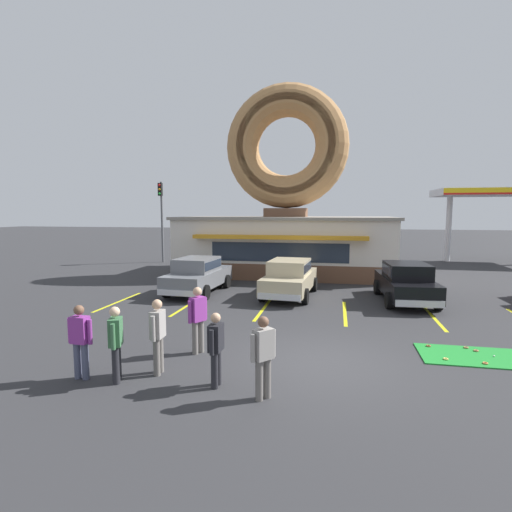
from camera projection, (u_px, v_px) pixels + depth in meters
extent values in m
plane|color=#2D2D30|center=(319.00, 362.00, 9.71)|extent=(160.00, 160.00, 0.00)
cube|color=brown|center=(286.00, 266.00, 23.81)|extent=(12.00, 6.00, 0.90)
cube|color=silver|center=(286.00, 239.00, 23.64)|extent=(12.00, 6.00, 2.30)
cube|color=gray|center=(286.00, 218.00, 23.50)|extent=(12.30, 6.30, 0.16)
cube|color=orange|center=(278.00, 237.00, 20.39)|extent=(9.00, 0.60, 0.20)
cube|color=#232D3D|center=(279.00, 252.00, 20.75)|extent=(7.20, 0.03, 1.00)
cube|color=brown|center=(286.00, 213.00, 23.47)|extent=(2.40, 1.80, 0.50)
torus|color=#B27F4C|center=(287.00, 146.00, 23.05)|extent=(7.10, 1.90, 7.10)
torus|color=#936038|center=(286.00, 145.00, 22.64)|extent=(6.25, 1.05, 6.24)
torus|color=#E5C666|center=(446.00, 359.00, 9.77)|extent=(0.13, 0.13, 0.04)
torus|color=brown|center=(428.00, 346.00, 10.73)|extent=(0.13, 0.13, 0.04)
torus|color=#D17F47|center=(485.00, 363.00, 9.50)|extent=(0.13, 0.13, 0.04)
torus|color=#A5724C|center=(466.00, 347.00, 10.60)|extent=(0.13, 0.13, 0.04)
torus|color=#A5724C|center=(476.00, 351.00, 10.36)|extent=(0.13, 0.13, 0.04)
sphere|color=white|center=(494.00, 356.00, 9.96)|extent=(0.04, 0.04, 0.04)
cube|color=slate|center=(198.00, 278.00, 18.03)|extent=(2.00, 4.49, 0.68)
cube|color=slate|center=(197.00, 265.00, 17.81)|extent=(1.67, 2.18, 0.60)
cube|color=#232D3D|center=(197.00, 264.00, 17.81)|extent=(1.69, 2.10, 0.36)
cube|color=silver|center=(216.00, 276.00, 20.20)|extent=(1.67, 0.19, 0.24)
cube|color=silver|center=(177.00, 293.00, 15.91)|extent=(1.67, 0.19, 0.24)
cylinder|color=black|center=(193.00, 280.00, 19.60)|extent=(0.25, 0.65, 0.64)
cylinder|color=black|center=(227.00, 281.00, 19.15)|extent=(0.25, 0.65, 0.64)
cylinder|color=black|center=(167.00, 290.00, 16.97)|extent=(0.25, 0.65, 0.64)
cylinder|color=black|center=(205.00, 292.00, 16.53)|extent=(0.25, 0.65, 0.64)
cube|color=#BCAD89|center=(290.00, 281.00, 17.25)|extent=(2.08, 4.52, 0.68)
cube|color=#BCAD89|center=(289.00, 267.00, 17.04)|extent=(1.71, 2.21, 0.60)
cube|color=#232D3D|center=(289.00, 266.00, 17.04)|extent=(1.73, 2.13, 0.36)
cube|color=silver|center=(299.00, 278.00, 19.41)|extent=(1.67, 0.22, 0.24)
cube|color=silver|center=(279.00, 297.00, 15.15)|extent=(1.67, 0.22, 0.24)
cylinder|color=black|center=(277.00, 283.00, 18.83)|extent=(0.27, 0.65, 0.64)
cylinder|color=black|center=(314.00, 284.00, 18.36)|extent=(0.27, 0.65, 0.64)
cylinder|color=black|center=(262.00, 294.00, 16.22)|extent=(0.27, 0.65, 0.64)
cylinder|color=black|center=(305.00, 296.00, 15.75)|extent=(0.27, 0.65, 0.64)
cube|color=black|center=(405.00, 286.00, 16.18)|extent=(2.05, 4.51, 0.68)
cube|color=black|center=(407.00, 271.00, 15.96)|extent=(1.69, 2.20, 0.60)
cube|color=#232D3D|center=(407.00, 270.00, 15.96)|extent=(1.71, 2.12, 0.36)
cube|color=silver|center=(394.00, 282.00, 18.41)|extent=(1.67, 0.21, 0.24)
cube|color=silver|center=(420.00, 304.00, 14.01)|extent=(1.67, 0.21, 0.24)
cylinder|color=black|center=(377.00, 287.00, 17.68)|extent=(0.26, 0.65, 0.64)
cylinder|color=black|center=(419.00, 288.00, 17.45)|extent=(0.26, 0.65, 0.64)
cylinder|color=black|center=(389.00, 301.00, 14.99)|extent=(0.26, 0.65, 0.64)
cylinder|color=black|center=(438.00, 302.00, 14.76)|extent=(0.26, 0.65, 0.64)
cylinder|color=slate|center=(201.00, 336.00, 10.34)|extent=(0.15, 0.15, 0.85)
cylinder|color=slate|center=(195.00, 338.00, 10.19)|extent=(0.15, 0.15, 0.85)
cube|color=#8C3393|center=(198.00, 309.00, 10.18)|extent=(0.40, 0.45, 0.62)
cylinder|color=#8C3393|center=(205.00, 309.00, 10.37)|extent=(0.10, 0.10, 0.57)
cylinder|color=#8C3393|center=(190.00, 312.00, 10.00)|extent=(0.10, 0.10, 0.57)
sphere|color=tan|center=(197.00, 292.00, 10.13)|extent=(0.23, 0.23, 0.23)
cylinder|color=slate|center=(157.00, 357.00, 8.85)|extent=(0.15, 0.15, 0.84)
cylinder|color=slate|center=(160.00, 354.00, 9.05)|extent=(0.15, 0.15, 0.84)
cube|color=gray|center=(158.00, 324.00, 8.87)|extent=(0.26, 0.39, 0.61)
cylinder|color=gray|center=(153.00, 329.00, 8.63)|extent=(0.10, 0.10, 0.56)
cylinder|color=gray|center=(162.00, 323.00, 9.12)|extent=(0.10, 0.10, 0.56)
sphere|color=tan|center=(157.00, 304.00, 8.82)|extent=(0.22, 0.22, 0.22)
cylinder|color=#232328|center=(215.00, 370.00, 8.21)|extent=(0.15, 0.15, 0.77)
cylinder|color=#232328|center=(218.00, 367.00, 8.40)|extent=(0.15, 0.15, 0.77)
cube|color=black|center=(216.00, 337.00, 8.23)|extent=(0.26, 0.39, 0.56)
cylinder|color=black|center=(212.00, 343.00, 7.99)|extent=(0.10, 0.10, 0.52)
cylinder|color=black|center=(220.00, 335.00, 8.47)|extent=(0.10, 0.10, 0.52)
sphere|color=tan|center=(216.00, 318.00, 8.18)|extent=(0.21, 0.21, 0.21)
cylinder|color=#474C66|center=(85.00, 361.00, 8.66)|extent=(0.15, 0.15, 0.80)
cylinder|color=#474C66|center=(77.00, 360.00, 8.71)|extent=(0.15, 0.15, 0.80)
cube|color=#8C3393|center=(80.00, 330.00, 8.61)|extent=(0.39, 0.26, 0.59)
cylinder|color=#8C3393|center=(90.00, 332.00, 8.55)|extent=(0.10, 0.10, 0.54)
cylinder|color=#8C3393|center=(70.00, 330.00, 8.67)|extent=(0.10, 0.10, 0.54)
sphere|color=brown|center=(79.00, 310.00, 8.56)|extent=(0.22, 0.22, 0.22)
cylinder|color=#232328|center=(116.00, 365.00, 8.42)|extent=(0.15, 0.15, 0.81)
cylinder|color=#232328|center=(118.00, 362.00, 8.62)|extent=(0.15, 0.15, 0.81)
cube|color=#386B42|center=(115.00, 332.00, 8.44)|extent=(0.35, 0.44, 0.59)
cylinder|color=#386B42|center=(113.00, 337.00, 8.20)|extent=(0.10, 0.10, 0.54)
cylinder|color=#386B42|center=(118.00, 330.00, 8.69)|extent=(0.10, 0.10, 0.54)
sphere|color=beige|center=(115.00, 312.00, 8.39)|extent=(0.22, 0.22, 0.22)
cylinder|color=slate|center=(259.00, 380.00, 7.67)|extent=(0.15, 0.15, 0.81)
cylinder|color=slate|center=(267.00, 378.00, 7.80)|extent=(0.15, 0.15, 0.81)
cube|color=gray|center=(263.00, 344.00, 7.66)|extent=(0.43, 0.44, 0.59)
cylinder|color=gray|center=(253.00, 348.00, 7.51)|extent=(0.10, 0.10, 0.54)
cylinder|color=gray|center=(273.00, 343.00, 7.81)|extent=(0.10, 0.10, 0.54)
sphere|color=brown|center=(263.00, 322.00, 7.61)|extent=(0.22, 0.22, 0.22)
cylinder|color=#1E662D|center=(188.00, 270.00, 21.91)|extent=(0.56, 0.56, 0.95)
torus|color=#123D1B|center=(188.00, 261.00, 21.85)|extent=(0.57, 0.57, 0.05)
cylinder|color=#595B60|center=(162.00, 222.00, 28.88)|extent=(0.16, 0.16, 5.80)
cube|color=black|center=(160.00, 189.00, 28.45)|extent=(0.28, 0.24, 0.90)
sphere|color=red|center=(159.00, 185.00, 28.30)|extent=(0.18, 0.18, 0.18)
sphere|color=orange|center=(159.00, 189.00, 28.34)|extent=(0.18, 0.18, 0.18)
sphere|color=green|center=(160.00, 194.00, 28.37)|extent=(0.18, 0.18, 0.18)
cylinder|color=silver|center=(448.00, 229.00, 29.55)|extent=(0.40, 0.40, 4.80)
cube|color=silver|center=(503.00, 192.00, 28.57)|extent=(9.00, 4.40, 0.50)
cube|color=yellow|center=(119.00, 302.00, 16.22)|extent=(0.12, 3.60, 0.01)
cube|color=yellow|center=(188.00, 305.00, 15.63)|extent=(0.12, 3.60, 0.01)
cube|color=yellow|center=(263.00, 309.00, 15.03)|extent=(0.12, 3.60, 0.01)
cube|color=yellow|center=(345.00, 313.00, 14.44)|extent=(0.12, 3.60, 0.01)
cube|color=yellow|center=(433.00, 317.00, 13.84)|extent=(0.12, 3.60, 0.01)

